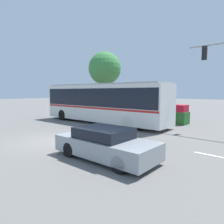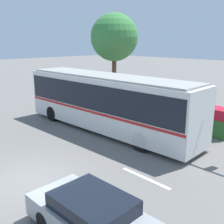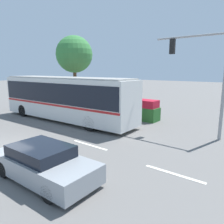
{
  "view_description": "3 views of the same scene",
  "coord_description": "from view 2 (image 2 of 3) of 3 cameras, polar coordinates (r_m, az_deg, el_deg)",
  "views": [
    {
      "loc": [
        9.85,
        -6.11,
        2.73
      ],
      "look_at": [
        -0.19,
        5.07,
        1.21
      ],
      "focal_mm": 32.47,
      "sensor_mm": 36.0,
      "label": 1
    },
    {
      "loc": [
        9.2,
        -4.42,
        5.33
      ],
      "look_at": [
        -1.54,
        5.92,
        1.39
      ],
      "focal_mm": 43.57,
      "sensor_mm": 36.0,
      "label": 2
    },
    {
      "loc": [
        10.84,
        -4.55,
        3.95
      ],
      "look_at": [
        3.79,
        4.32,
        1.74
      ],
      "focal_mm": 34.95,
      "sensor_mm": 36.0,
      "label": 3
    }
  ],
  "objects": [
    {
      "name": "ground_plane",
      "position": [
        11.52,
        -16.59,
        -13.44
      ],
      "size": [
        140.0,
        140.0,
        0.0
      ],
      "primitive_type": "plane",
      "color": "slate"
    },
    {
      "name": "city_bus",
      "position": [
        16.2,
        -1.25,
        2.65
      ],
      "size": [
        12.26,
        2.94,
        3.39
      ],
      "rotation": [
        0.0,
        0.0,
        3.18
      ],
      "color": "silver",
      "rests_on": "ground"
    },
    {
      "name": "lane_stripe_near",
      "position": [
        11.24,
        6.98,
        -13.6
      ],
      "size": [
        2.4,
        0.16,
        0.01
      ],
      "primitive_type": "cube",
      "color": "silver",
      "rests_on": "ground"
    },
    {
      "name": "street_tree_left",
      "position": [
        23.84,
        0.47,
        15.34
      ],
      "size": [
        4.02,
        4.02,
        7.6
      ],
      "color": "brown",
      "rests_on": "ground"
    },
    {
      "name": "sedan_foreground",
      "position": [
        7.97,
        -3.52,
        -21.53
      ],
      "size": [
        4.41,
        1.94,
        1.27
      ],
      "rotation": [
        0.0,
        0.0,
        0.03
      ],
      "color": "gray",
      "rests_on": "ground"
    },
    {
      "name": "flowering_hedge",
      "position": [
        18.75,
        9.64,
        0.59
      ],
      "size": [
        9.97,
        1.19,
        1.62
      ],
      "color": "#286028",
      "rests_on": "ground"
    }
  ]
}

